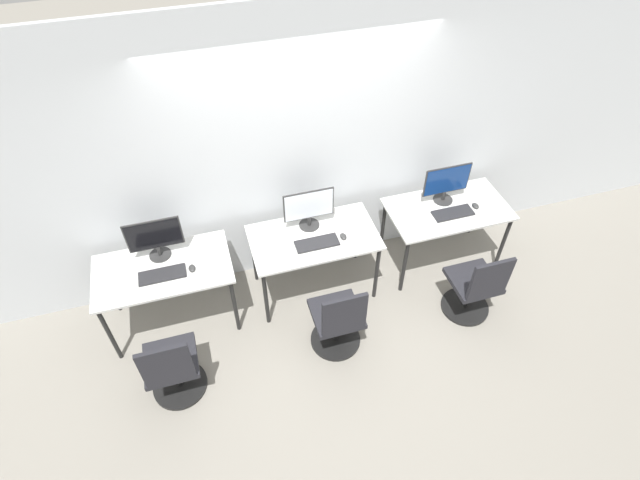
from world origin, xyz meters
name	(u,v)px	position (x,y,z in m)	size (l,w,h in m)	color
ground_plane	(324,312)	(0.00, 0.00, 0.00)	(20.00, 20.00, 0.00)	gray
wall_back	(299,153)	(0.00, 0.81, 1.40)	(12.00, 0.05, 2.80)	silver
desk_left	(164,274)	(-1.42, 0.34, 0.68)	(1.22, 0.68, 0.76)	silver
monitor_left	(155,238)	(-1.42, 0.51, 0.98)	(0.49, 0.20, 0.42)	#2D2D2D
keyboard_left	(162,275)	(-1.42, 0.25, 0.77)	(0.41, 0.16, 0.02)	#262628
mouse_left	(192,268)	(-1.16, 0.25, 0.77)	(0.06, 0.09, 0.03)	#333333
office_chair_left	(173,370)	(-1.48, -0.47, 0.37)	(0.48, 0.48, 0.89)	black
desk_center	(314,242)	(0.00, 0.34, 0.68)	(1.22, 0.68, 0.76)	silver
monitor_center	(309,208)	(0.00, 0.51, 0.98)	(0.49, 0.20, 0.42)	#2D2D2D
keyboard_center	(317,243)	(0.00, 0.24, 0.77)	(0.41, 0.16, 0.02)	#262628
mouse_center	(343,236)	(0.27, 0.25, 0.77)	(0.06, 0.09, 0.03)	#333333
office_chair_center	(338,322)	(0.01, -0.41, 0.37)	(0.48, 0.48, 0.89)	black
desk_right	(447,214)	(1.42, 0.34, 0.68)	(1.22, 0.68, 0.76)	silver
monitor_right	(447,183)	(1.42, 0.48, 0.98)	(0.49, 0.20, 0.42)	#2D2D2D
keyboard_right	(453,213)	(1.42, 0.25, 0.77)	(0.41, 0.16, 0.02)	#262628
mouse_right	(476,206)	(1.69, 0.28, 0.77)	(0.06, 0.09, 0.03)	#333333
office_chair_right	(475,289)	(1.40, -0.41, 0.37)	(0.48, 0.48, 0.89)	black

